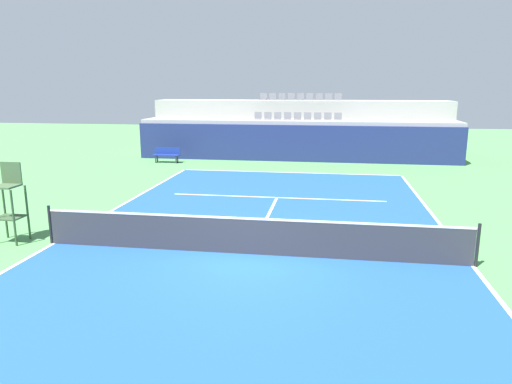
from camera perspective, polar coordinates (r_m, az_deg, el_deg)
name	(u,v)px	position (r m, az deg, el deg)	size (l,w,h in m)	color
ground_plane	(249,254)	(12.22, -0.83, -7.56)	(80.00, 80.00, 0.00)	#4C8C4C
court_surface	(249,254)	(12.22, -0.83, -7.53)	(11.00, 24.00, 0.01)	#1E4C99
baseline_far	(289,172)	(23.71, 4.05, 2.37)	(11.00, 0.10, 0.00)	white
sideline_left	(54,243)	(14.15, -23.27, -5.72)	(0.10, 24.00, 0.00)	white
sideline_right	(473,266)	(12.56, 24.78, -8.15)	(0.10, 24.00, 0.00)	white
service_line_far	(277,198)	(18.30, 2.55, -0.67)	(8.26, 0.10, 0.00)	white
centre_service_line	(266,220)	(15.22, 1.21, -3.41)	(0.10, 6.40, 0.00)	white
back_wall	(295,143)	(27.22, 4.76, 5.87)	(18.58, 0.30, 2.08)	navy
stands_tier_lower	(297,139)	(28.55, 4.97, 6.39)	(18.58, 2.40, 2.29)	#9E9E99
stands_tier_upper	(300,127)	(30.88, 5.31, 7.86)	(18.58, 2.40, 3.37)	#9E9E99
seating_row_lower	(297,118)	(28.53, 5.03, 8.95)	(5.21, 0.44, 0.44)	slate
seating_row_upper	(300,98)	(30.88, 5.39, 11.23)	(5.21, 0.44, 0.44)	slate
tennis_net	(249,236)	(12.05, -0.84, -5.29)	(11.08, 0.08, 1.07)	black
umpire_chair	(9,200)	(14.59, -27.71, -0.83)	(0.76, 0.66, 2.20)	#334C2D
player_bench	(167,154)	(27.25, -10.73, 4.57)	(1.50, 0.40, 0.85)	navy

